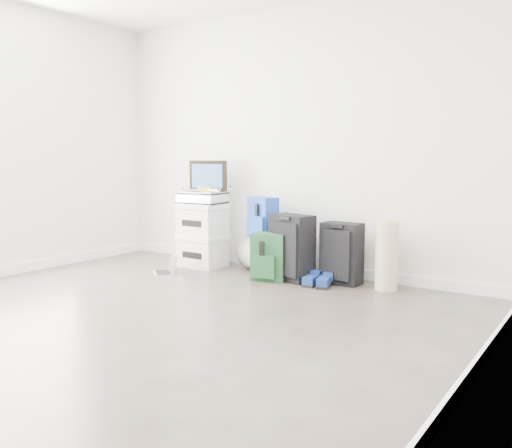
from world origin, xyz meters
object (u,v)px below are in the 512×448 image
Objects in this scene: boxes_stack at (203,235)px; briefcase at (202,198)px; laptop at (167,269)px; carry_on at (341,253)px; large_suitcase at (291,248)px; duffel_bag at (264,255)px.

boxes_stack is 0.41m from briefcase.
carry_on is at bearing 57.81° from laptop.
laptop is at bearing -101.86° from briefcase.
boxes_stack is at bearing 120.88° from laptop.
boxes_stack is 1.15m from large_suitcase.
briefcase is 1.22m from large_suitcase.
boxes_stack reaches higher than carry_on.
boxes_stack is at bearing 0.00° from briefcase.
duffel_bag is at bearing 10.76° from boxes_stack.
boxes_stack is 0.58m from laptop.
carry_on is at bearing 29.91° from large_suitcase.
laptop is (-0.07, -0.49, -0.29)m from boxes_stack.
boxes_stack is 1.07× the size of large_suitcase.
laptop is (-1.67, -0.58, -0.24)m from carry_on.
carry_on reaches higher than duffel_bag.
carry_on is (0.89, -0.04, 0.11)m from duffel_bag.
carry_on is (0.46, 0.14, -0.03)m from large_suitcase.
briefcase is 1.30× the size of laptop.
carry_on is at bearing 22.31° from duffel_bag.
laptop is at bearing -97.16° from boxes_stack.
duffel_bag reaches higher than laptop.
briefcase is (0.00, 0.00, 0.41)m from boxes_stack.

